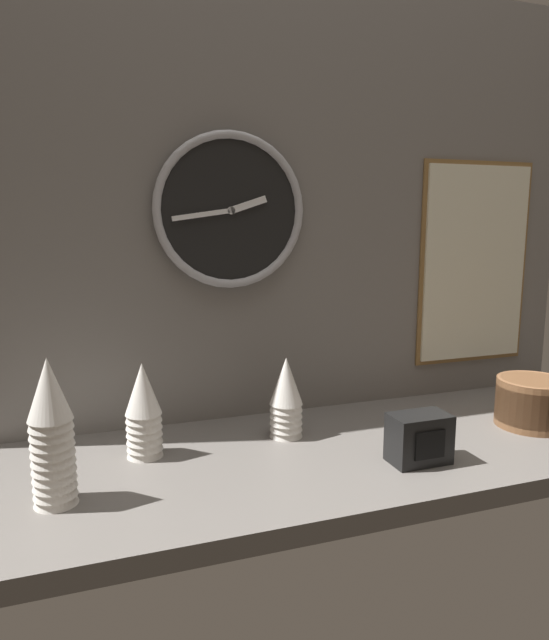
% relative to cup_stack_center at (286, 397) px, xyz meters
% --- Properties ---
extents(ground_plane, '(1.60, 0.56, 0.04)m').
position_rel_cup_stack_center_xyz_m(ground_plane, '(0.09, -0.09, -0.11)').
color(ground_plane, slate).
extents(wall_tiled_back, '(1.60, 0.03, 1.05)m').
position_rel_cup_stack_center_xyz_m(wall_tiled_back, '(0.09, 0.18, 0.43)').
color(wall_tiled_back, slate).
rests_on(wall_tiled_back, ground_plane).
extents(cup_stack_center, '(0.07, 0.07, 0.18)m').
position_rel_cup_stack_center_xyz_m(cup_stack_center, '(0.00, 0.00, 0.00)').
color(cup_stack_center, white).
rests_on(cup_stack_center, ground_plane).
extents(cup_stack_far_left, '(0.07, 0.07, 0.26)m').
position_rel_cup_stack_center_xyz_m(cup_stack_far_left, '(-0.48, -0.16, 0.04)').
color(cup_stack_far_left, white).
rests_on(cup_stack_far_left, ground_plane).
extents(cup_stack_left, '(0.07, 0.07, 0.20)m').
position_rel_cup_stack_center_xyz_m(cup_stack_left, '(-0.31, -0.01, 0.01)').
color(cup_stack_left, white).
rests_on(cup_stack_left, ground_plane).
extents(bowl_stack_far_right, '(0.17, 0.17, 0.11)m').
position_rel_cup_stack_center_xyz_m(bowl_stack_far_right, '(0.58, -0.13, -0.03)').
color(bowl_stack_far_right, brown).
rests_on(bowl_stack_far_right, ground_plane).
extents(wall_clock, '(0.36, 0.03, 0.36)m').
position_rel_cup_stack_center_xyz_m(wall_clock, '(-0.08, 0.15, 0.41)').
color(wall_clock, black).
extents(menu_board, '(0.35, 0.01, 0.55)m').
position_rel_cup_stack_center_xyz_m(menu_board, '(0.61, 0.16, 0.27)').
color(menu_board, olive).
extents(napkin_dispenser, '(0.12, 0.08, 0.10)m').
position_rel_cup_stack_center_xyz_m(napkin_dispenser, '(0.20, -0.22, -0.04)').
color(napkin_dispenser, black).
rests_on(napkin_dispenser, ground_plane).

